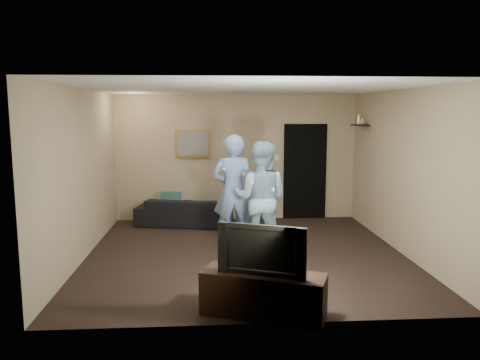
{
  "coord_description": "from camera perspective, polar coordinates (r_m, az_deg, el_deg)",
  "views": [
    {
      "loc": [
        -0.58,
        -7.2,
        2.25
      ],
      "look_at": [
        -0.07,
        0.3,
        1.15
      ],
      "focal_mm": 35.0,
      "sensor_mm": 36.0,
      "label": 1
    }
  ],
  "objects": [
    {
      "name": "wall_back",
      "position": [
        9.77,
        -0.46,
        2.73
      ],
      "size": [
        5.0,
        0.04,
        2.6
      ],
      "primitive_type": "cube",
      "color": "tan",
      "rests_on": "ground"
    },
    {
      "name": "wall_shelf",
      "position": [
        9.48,
        14.46,
        6.48
      ],
      "size": [
        0.2,
        0.6,
        0.03
      ],
      "primitive_type": "cube",
      "color": "black",
      "rests_on": "wall_right"
    },
    {
      "name": "throw_pillow",
      "position": [
        9.4,
        -8.41,
        -2.63
      ],
      "size": [
        0.4,
        0.17,
        0.39
      ],
      "primitive_type": "cube",
      "rotation": [
        0.0,
        0.0,
        -0.11
      ],
      "color": "#17473E",
      "rests_on": "sofa"
    },
    {
      "name": "painting_canvas",
      "position": [
        9.68,
        -5.78,
        4.42
      ],
      "size": [
        0.62,
        0.01,
        0.47
      ],
      "primitive_type": "cube",
      "color": "slate",
      "rests_on": "painting_frame"
    },
    {
      "name": "painting_frame",
      "position": [
        9.71,
        -5.78,
        4.43
      ],
      "size": [
        0.72,
        0.05,
        0.57
      ],
      "primitive_type": "cube",
      "color": "olive",
      "rests_on": "wall_back"
    },
    {
      "name": "ground",
      "position": [
        7.57,
        0.69,
        -8.97
      ],
      "size": [
        5.0,
        5.0,
        0.0
      ],
      "primitive_type": "plane",
      "color": "black",
      "rests_on": "ground"
    },
    {
      "name": "wall_front",
      "position": [
        4.83,
        3.07,
        -3.01
      ],
      "size": [
        5.0,
        0.04,
        2.6
      ],
      "primitive_type": "cube",
      "color": "tan",
      "rests_on": "ground"
    },
    {
      "name": "wii_player_left",
      "position": [
        7.76,
        -0.81,
        -1.38
      ],
      "size": [
        0.7,
        0.52,
        1.88
      ],
      "color": "#799DD2",
      "rests_on": "ground"
    },
    {
      "name": "light_switch",
      "position": [
        9.83,
        4.51,
        2.74
      ],
      "size": [
        0.08,
        0.02,
        0.12
      ],
      "primitive_type": "cube",
      "color": "silver",
      "rests_on": "wall_back"
    },
    {
      "name": "wall_left",
      "position": [
        7.52,
        -18.66,
        0.62
      ],
      "size": [
        0.04,
        5.0,
        2.6
      ],
      "primitive_type": "cube",
      "color": "tan",
      "rests_on": "ground"
    },
    {
      "name": "wii_player_right",
      "position": [
        7.35,
        2.53,
        -2.26
      ],
      "size": [
        1.04,
        0.91,
        1.8
      ],
      "color": "#98C0DE",
      "rests_on": "ground"
    },
    {
      "name": "tv_console",
      "position": [
        5.33,
        2.86,
        -13.71
      ],
      "size": [
        1.43,
        0.91,
        0.49
      ],
      "primitive_type": "cube",
      "rotation": [
        0.0,
        0.0,
        -0.38
      ],
      "color": "black",
      "rests_on": "ground"
    },
    {
      "name": "shelf_vase",
      "position": [
        9.38,
        14.68,
        6.98
      ],
      "size": [
        0.14,
        0.14,
        0.14
      ],
      "primitive_type": "imported",
      "rotation": [
        0.0,
        0.0,
        0.02
      ],
      "color": "silver",
      "rests_on": "wall_shelf"
    },
    {
      "name": "shelf_figurine",
      "position": [
        9.59,
        14.26,
        7.14
      ],
      "size": [
        0.06,
        0.06,
        0.18
      ],
      "primitive_type": "cylinder",
      "color": "silver",
      "rests_on": "wall_shelf"
    },
    {
      "name": "wall_right",
      "position": [
        7.89,
        19.12,
        0.95
      ],
      "size": [
        0.04,
        5.0,
        2.6
      ],
      "primitive_type": "cube",
      "color": "tan",
      "rests_on": "ground"
    },
    {
      "name": "sofa",
      "position": [
        9.42,
        -6.81,
        -3.86
      ],
      "size": [
        1.98,
        1.07,
        0.55
      ],
      "primitive_type": "imported",
      "rotation": [
        0.0,
        0.0,
        2.95
      ],
      "color": "black",
      "rests_on": "ground"
    },
    {
      "name": "ceiling",
      "position": [
        7.24,
        0.73,
        11.09
      ],
      "size": [
        5.0,
        5.0,
        0.04
      ],
      "primitive_type": "cube",
      "color": "silver",
      "rests_on": "wall_back"
    },
    {
      "name": "doorway",
      "position": [
        9.96,
        7.91,
        1.03
      ],
      "size": [
        0.9,
        0.06,
        2.0
      ],
      "primitive_type": "cube",
      "color": "black",
      "rests_on": "ground"
    },
    {
      "name": "television",
      "position": [
        5.16,
        2.9,
        -8.28
      ],
      "size": [
        0.96,
        0.48,
        0.56
      ],
      "primitive_type": "imported",
      "rotation": [
        0.0,
        0.0,
        -0.38
      ],
      "color": "black",
      "rests_on": "tv_console"
    }
  ]
}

